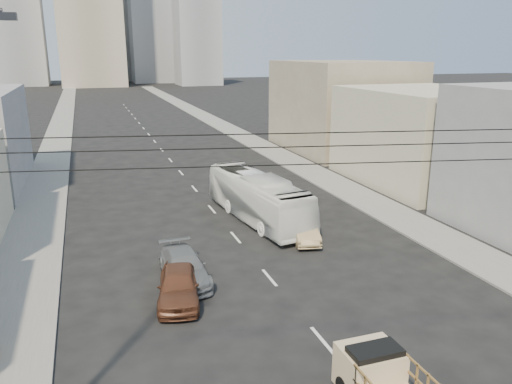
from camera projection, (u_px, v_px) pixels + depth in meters
sidewalk_left at (60, 130)px, 72.53m from camera, size 3.50×180.00×0.12m
sidewalk_right at (216, 123)px, 79.85m from camera, size 3.50×180.00×0.12m
lane_dashes at (158, 145)px, 60.73m from camera, size 0.15×104.00×0.01m
city_bus at (258, 197)px, 33.51m from camera, size 4.07×11.53×3.14m
sedan_brown at (179, 285)px, 22.69m from camera, size 2.73×4.85×1.56m
sedan_tan at (304, 230)px, 30.04m from camera, size 2.28×4.19×1.31m
sedan_grey at (184, 267)px, 24.71m from camera, size 2.07×4.96×1.43m
overhead_wires at (463, 145)px, 11.40m from camera, size 23.01×5.02×0.72m
bldg_right_mid at (425, 136)px, 42.96m from camera, size 11.00×14.00×8.00m
bldg_right_far at (342, 106)px, 57.41m from camera, size 12.00×16.00×10.00m
midrise_ne at (152, 26)px, 181.11m from camera, size 16.00×16.00×40.00m
midrise_nw at (20, 33)px, 163.65m from camera, size 15.00×15.00×34.00m
midrise_back at (115, 22)px, 190.48m from camera, size 18.00×18.00×44.00m
midrise_east at (197, 42)px, 168.27m from camera, size 14.00×14.00×28.00m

